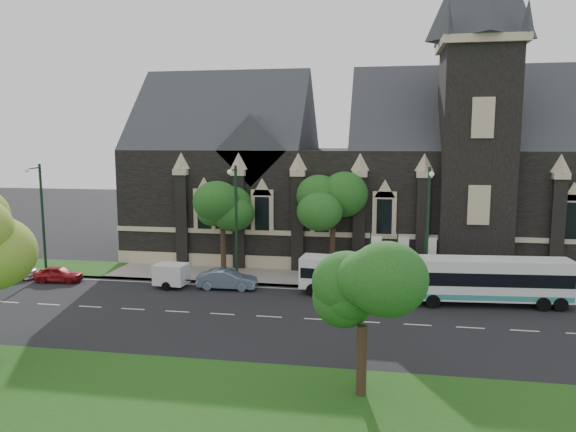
% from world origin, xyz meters
% --- Properties ---
extents(ground, '(160.00, 160.00, 0.00)m').
position_xyz_m(ground, '(0.00, 0.00, 0.00)').
color(ground, black).
rests_on(ground, ground).
extents(sidewalk, '(80.00, 5.00, 0.15)m').
position_xyz_m(sidewalk, '(0.00, 9.50, 0.07)').
color(sidewalk, gray).
rests_on(sidewalk, ground).
extents(museum, '(40.00, 17.70, 29.90)m').
position_xyz_m(museum, '(5.12, 18.78, 8.17)').
color(museum, black).
rests_on(museum, ground).
extents(tree_park_east, '(3.40, 3.40, 6.28)m').
position_xyz_m(tree_park_east, '(6.18, -9.32, 4.62)').
color(tree_park_east, black).
rests_on(tree_park_east, ground).
extents(tree_walk_right, '(4.08, 4.08, 7.80)m').
position_xyz_m(tree_walk_right, '(3.21, 10.71, 5.82)').
color(tree_walk_right, black).
rests_on(tree_walk_right, ground).
extents(tree_walk_left, '(3.91, 3.91, 7.64)m').
position_xyz_m(tree_walk_left, '(-5.80, 10.70, 5.73)').
color(tree_walk_left, black).
rests_on(tree_walk_left, ground).
extents(street_lamp_near, '(0.36, 1.88, 9.00)m').
position_xyz_m(street_lamp_near, '(10.00, 7.09, 5.11)').
color(street_lamp_near, black).
rests_on(street_lamp_near, ground).
extents(street_lamp_mid, '(0.36, 1.88, 9.00)m').
position_xyz_m(street_lamp_mid, '(-4.00, 7.09, 5.11)').
color(street_lamp_mid, black).
rests_on(street_lamp_mid, ground).
extents(street_lamp_far, '(0.36, 1.88, 9.00)m').
position_xyz_m(street_lamp_far, '(-20.00, 7.09, 5.11)').
color(street_lamp_far, black).
rests_on(street_lamp_far, ground).
extents(banner_flag_left, '(0.90, 0.10, 4.00)m').
position_xyz_m(banner_flag_left, '(6.29, 9.00, 2.38)').
color(banner_flag_left, black).
rests_on(banner_flag_left, ground).
extents(banner_flag_center, '(0.90, 0.10, 4.00)m').
position_xyz_m(banner_flag_center, '(8.29, 9.00, 2.38)').
color(banner_flag_center, black).
rests_on(banner_flag_center, ground).
extents(banner_flag_right, '(0.90, 0.10, 4.00)m').
position_xyz_m(banner_flag_right, '(10.29, 9.00, 2.38)').
color(banner_flag_right, black).
rests_on(banner_flag_right, ground).
extents(tour_coach, '(10.80, 3.20, 3.11)m').
position_xyz_m(tour_coach, '(13.84, 4.90, 1.70)').
color(tour_coach, white).
rests_on(tour_coach, ground).
extents(shuttle_bus, '(6.98, 2.97, 2.62)m').
position_xyz_m(shuttle_bus, '(4.62, 5.71, 1.53)').
color(shuttle_bus, white).
rests_on(shuttle_bus, ground).
extents(box_trailer, '(3.39, 1.99, 1.78)m').
position_xyz_m(box_trailer, '(-8.49, 5.38, 1.01)').
color(box_trailer, silver).
rests_on(box_trailer, ground).
extents(sedan, '(4.43, 1.70, 1.44)m').
position_xyz_m(sedan, '(-4.32, 5.72, 0.72)').
color(sedan, slate).
rests_on(sedan, ground).
extents(car_far_red, '(3.73, 1.80, 1.23)m').
position_xyz_m(car_far_red, '(-17.71, 5.46, 0.61)').
color(car_far_red, maroon).
rests_on(car_far_red, ground).
extents(car_far_white, '(4.68, 2.19, 1.32)m').
position_xyz_m(car_far_white, '(-22.30, 5.88, 0.66)').
color(car_far_white, white).
rests_on(car_far_white, ground).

